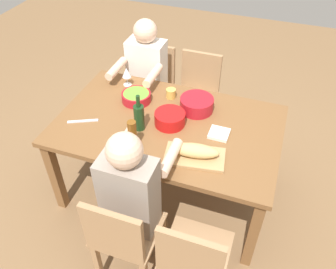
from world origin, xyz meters
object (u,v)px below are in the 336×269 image
object	(u,v)px
chair_far_center	(197,92)
serving_bowl_greens	(197,104)
serving_bowl_salad	(136,96)
chair_near_right	(193,259)
chair_far_left	(153,83)
chair_near_center	(123,236)
wine_glass	(127,73)
napkin_stack	(219,133)
wine_bottle	(139,117)
dining_table	(168,132)
bread_loaf	(195,151)
diner_near_center	(132,192)
cutting_board	(195,157)
beer_bottle	(132,135)
serving_bowl_pasta	(170,118)
diner_far_left	(145,74)
cup_far_center	(171,93)

from	to	relation	value
chair_far_center	serving_bowl_greens	size ratio (longest dim) A/B	3.26
serving_bowl_salad	chair_near_right	bearing A→B (deg)	-52.41
chair_far_left	chair_near_center	bearing A→B (deg)	-74.86
wine_glass	serving_bowl_greens	bearing A→B (deg)	-12.35
chair_far_left	napkin_stack	size ratio (longest dim) A/B	6.07
chair_far_center	wine_bottle	world-z (taller)	wine_bottle
chair_near_center	wine_bottle	bearing A→B (deg)	103.69
dining_table	chair_far_center	distance (m)	0.86
chair_near_right	bread_loaf	world-z (taller)	same
chair_far_center	diner_near_center	xyz separation A→B (m)	(-0.00, -1.51, 0.21)
chair_near_right	cutting_board	size ratio (longest dim) A/B	2.12
chair_near_right	cutting_board	world-z (taller)	chair_near_right
wine_bottle	wine_glass	bearing A→B (deg)	123.22
serving_bowl_salad	napkin_stack	world-z (taller)	serving_bowl_salad
bread_loaf	beer_bottle	bearing A→B (deg)	-174.88
dining_table	chair_near_right	bearing A→B (deg)	-61.57
cutting_board	bread_loaf	distance (m)	0.06
serving_bowl_pasta	chair_far_center	bearing A→B (deg)	90.99
wine_bottle	cutting_board	bearing A→B (deg)	-18.69
diner_far_left	bread_loaf	size ratio (longest dim) A/B	3.75
cutting_board	serving_bowl_greens	bearing A→B (deg)	104.80
chair_far_center	cup_far_center	size ratio (longest dim) A/B	10.77
serving_bowl_pasta	beer_bottle	distance (m)	0.36
diner_near_center	napkin_stack	xyz separation A→B (m)	(0.39, 0.67, 0.05)
chair_near_center	wine_glass	world-z (taller)	wine_glass
diner_far_left	serving_bowl_salad	world-z (taller)	diner_far_left
chair_near_right	beer_bottle	world-z (taller)	beer_bottle
serving_bowl_pasta	chair_far_left	bearing A→B (deg)	119.14
chair_far_center	cup_far_center	xyz separation A→B (m)	(-0.09, -0.52, 0.30)
dining_table	wine_bottle	world-z (taller)	wine_bottle
diner_near_center	cup_far_center	size ratio (longest dim) A/B	15.20
chair_far_left	serving_bowl_salad	bearing A→B (deg)	-79.59
chair_far_center	napkin_stack	size ratio (longest dim) A/B	6.07
wine_glass	chair_far_center	bearing A→B (deg)	43.09
bread_loaf	serving_bowl_pasta	bearing A→B (deg)	134.46
serving_bowl_salad	wine_glass	size ratio (longest dim) A/B	1.41
serving_bowl_greens	serving_bowl_pasta	world-z (taller)	serving_bowl_greens
chair_far_center	cup_far_center	distance (m)	0.60
serving_bowl_salad	bread_loaf	world-z (taller)	bread_loaf
chair_near_right	beer_bottle	xyz separation A→B (m)	(-0.60, 0.53, 0.37)
cup_far_center	wine_bottle	bearing A→B (deg)	-100.67
chair_far_center	cup_far_center	bearing A→B (deg)	-99.93
chair_near_center	chair_near_right	bearing A→B (deg)	0.00
beer_bottle	serving_bowl_pasta	bearing A→B (deg)	63.97
diner_far_left	chair_near_center	size ratio (longest dim) A/B	1.41
dining_table	cutting_board	bearing A→B (deg)	-44.22
cup_far_center	napkin_stack	xyz separation A→B (m)	(0.48, -0.32, -0.03)
chair_near_center	diner_near_center	distance (m)	0.28
wine_glass	cup_far_center	xyz separation A→B (m)	(0.41, -0.05, -0.08)
chair_far_center	napkin_stack	world-z (taller)	chair_far_center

